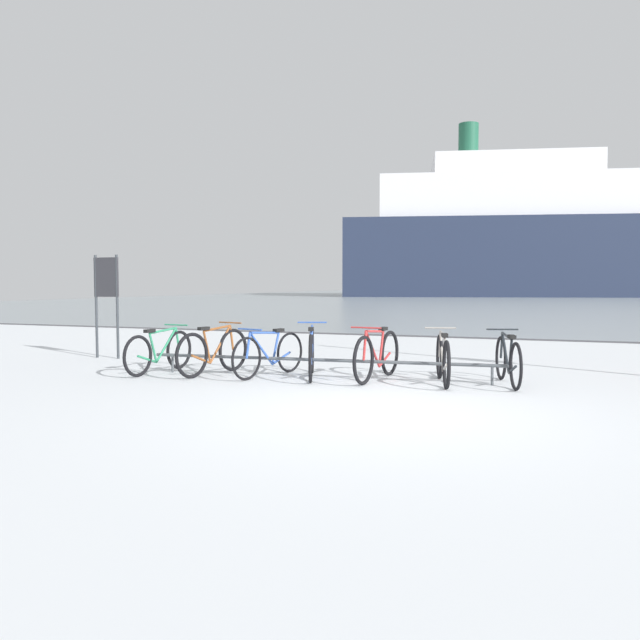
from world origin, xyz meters
The scene contains 11 objects.
ground centered at (0.00, 53.90, -0.04)m, with size 80.00×132.00×0.08m.
bike_rack centered at (-1.43, 2.00, 0.27)m, with size 5.51×0.58×0.31m.
bicycle_0 centered at (-4.08, 1.65, 0.34)m, with size 0.46×1.66×0.76m.
bicycle_1 centered at (-3.17, 1.78, 0.36)m, with size 0.50×1.63×0.81m.
bicycle_2 centered at (-2.27, 1.92, 0.35)m, with size 0.56×1.65×0.77m.
bicycle_3 centered at (-1.60, 2.00, 0.38)m, with size 0.67×1.59×0.83m.
bicycle_4 centered at (-0.60, 2.14, 0.37)m, with size 0.46×1.74×0.82m.
bicycle_5 centered at (0.36, 2.15, 0.35)m, with size 0.57×1.58×0.78m.
bicycle_6 centered at (1.24, 2.36, 0.35)m, with size 0.58×1.56×0.77m.
info_sign centered at (-6.19, 2.97, 1.34)m, with size 0.55×0.05×1.98m.
ferry_ship centered at (-2.39, 66.40, 6.41)m, with size 40.19×20.73×19.07m.
Camera 1 is at (1.88, -6.84, 1.43)m, focal length 35.35 mm.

